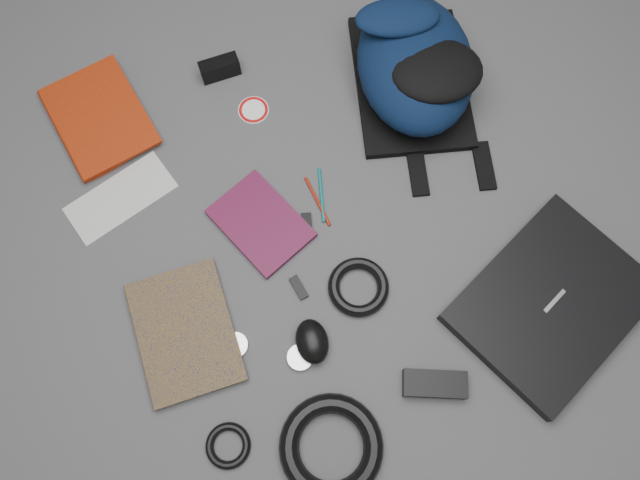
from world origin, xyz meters
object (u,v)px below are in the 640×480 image
object	(u,v)px
mouse	(312,341)
laptop	(551,303)
comic_book	(139,347)
compact_camera	(220,68)
power_brick	(435,384)
textbook_red	(60,137)
dvd_case	(261,223)
backpack	(415,64)

from	to	relation	value
mouse	laptop	bearing A→B (deg)	-3.93
comic_book	compact_camera	xyz separation A→B (m)	(0.36, 0.58, 0.02)
mouse	power_brick	bearing A→B (deg)	-31.98
laptop	power_brick	xyz separation A→B (m)	(-0.30, -0.07, -0.00)
textbook_red	dvd_case	world-z (taller)	textbook_red
backpack	comic_book	world-z (taller)	backpack
backpack	mouse	xyz separation A→B (m)	(-0.44, -0.51, -0.06)
comic_book	power_brick	world-z (taller)	power_brick
textbook_red	comic_book	size ratio (longest dim) A/B	0.98
comic_book	compact_camera	bearing A→B (deg)	59.76
laptop	comic_book	world-z (taller)	laptop
dvd_case	compact_camera	distance (m)	0.40
compact_camera	mouse	distance (m)	0.69
laptop	dvd_case	bearing A→B (deg)	118.82
backpack	textbook_red	world-z (taller)	backpack
dvd_case	compact_camera	world-z (taller)	compact_camera
backpack	laptop	size ratio (longest dim) A/B	1.07
laptop	power_brick	world-z (taller)	laptop
laptop	dvd_case	distance (m)	0.65
backpack	laptop	bearing A→B (deg)	-68.83
laptop	comic_book	size ratio (longest dim) A/B	1.41
power_brick	laptop	bearing A→B (deg)	35.80
textbook_red	comic_book	world-z (taller)	textbook_red
laptop	mouse	xyz separation A→B (m)	(-0.51, 0.10, 0.01)
laptop	mouse	bearing A→B (deg)	144.44
backpack	dvd_case	bearing A→B (deg)	-139.73
textbook_red	mouse	distance (m)	0.76
mouse	power_brick	world-z (taller)	mouse
dvd_case	mouse	bearing A→B (deg)	-109.13
textbook_red	mouse	bearing A→B (deg)	-69.58
backpack	textbook_red	distance (m)	0.84
laptop	mouse	distance (m)	0.52
comic_book	mouse	distance (m)	0.36
dvd_case	textbook_red	bearing A→B (deg)	113.45
textbook_red	power_brick	distance (m)	1.01
backpack	laptop	world-z (taller)	backpack
backpack	compact_camera	world-z (taller)	backpack
backpack	textbook_red	xyz separation A→B (m)	(-0.83, 0.14, -0.07)
backpack	dvd_case	world-z (taller)	backpack
laptop	power_brick	distance (m)	0.31
comic_book	mouse	world-z (taller)	mouse
textbook_red	power_brick	bearing A→B (deg)	-64.39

